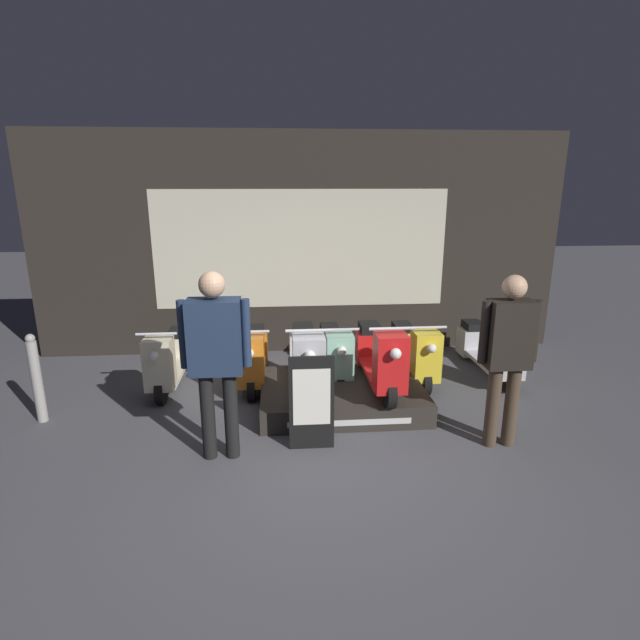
% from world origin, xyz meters
% --- Properties ---
extents(ground_plane, '(30.00, 30.00, 0.00)m').
position_xyz_m(ground_plane, '(0.00, 0.00, 0.00)').
color(ground_plane, '#4C4C51').
extents(shop_wall_back, '(7.71, 0.09, 3.20)m').
position_xyz_m(shop_wall_back, '(0.00, 3.24, 1.60)').
color(shop_wall_back, '#28231E').
rests_on(shop_wall_back, ground_plane).
extents(display_platform, '(1.84, 1.32, 0.25)m').
position_xyz_m(display_platform, '(0.36, 1.21, 0.13)').
color(display_platform, '#2D2823').
rests_on(display_platform, ground_plane).
extents(scooter_display_left, '(0.46, 1.65, 0.86)m').
position_xyz_m(scooter_display_left, '(-0.05, 1.19, 0.59)').
color(scooter_display_left, black).
rests_on(scooter_display_left, display_platform).
extents(scooter_display_right, '(0.46, 1.65, 0.86)m').
position_xyz_m(scooter_display_right, '(0.78, 1.19, 0.59)').
color(scooter_display_right, black).
rests_on(scooter_display_right, display_platform).
extents(scooter_backrow_0, '(0.46, 1.65, 0.86)m').
position_xyz_m(scooter_backrow_0, '(-1.73, 2.04, 0.34)').
color(scooter_backrow_0, black).
rests_on(scooter_backrow_0, ground_plane).
extents(scooter_backrow_1, '(0.46, 1.65, 0.86)m').
position_xyz_m(scooter_backrow_1, '(-0.68, 2.04, 0.34)').
color(scooter_backrow_1, black).
rests_on(scooter_backrow_1, ground_plane).
extents(scooter_backrow_2, '(0.46, 1.65, 0.86)m').
position_xyz_m(scooter_backrow_2, '(0.36, 2.04, 0.34)').
color(scooter_backrow_2, black).
rests_on(scooter_backrow_2, ground_plane).
extents(scooter_backrow_3, '(0.46, 1.65, 0.86)m').
position_xyz_m(scooter_backrow_3, '(1.40, 2.04, 0.34)').
color(scooter_backrow_3, black).
rests_on(scooter_backrow_3, ground_plane).
extents(scooter_backrow_4, '(0.46, 1.65, 0.86)m').
position_xyz_m(scooter_backrow_4, '(2.45, 2.04, 0.34)').
color(scooter_backrow_4, black).
rests_on(scooter_backrow_4, ground_plane).
extents(person_left_browsing, '(0.63, 0.26, 1.77)m').
position_xyz_m(person_left_browsing, '(-0.90, 0.21, 1.06)').
color(person_left_browsing, black).
rests_on(person_left_browsing, ground_plane).
extents(person_right_browsing, '(0.57, 0.23, 1.70)m').
position_xyz_m(person_right_browsing, '(1.79, 0.21, 1.00)').
color(person_right_browsing, '#473828').
rests_on(person_right_browsing, ground_plane).
extents(price_sign_board, '(0.43, 0.04, 0.94)m').
position_xyz_m(price_sign_board, '(-0.05, 0.29, 0.48)').
color(price_sign_board, black).
rests_on(price_sign_board, ground_plane).
extents(street_bollard, '(0.11, 0.11, 0.99)m').
position_xyz_m(street_bollard, '(-2.92, 1.10, 0.49)').
color(street_bollard, gray).
rests_on(street_bollard, ground_plane).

